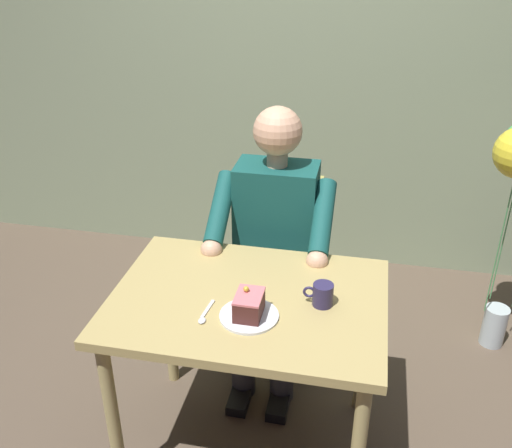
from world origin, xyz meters
TOP-DOWN VIEW (x-y plane):
  - ground_plane at (0.00, 0.00)m, footprint 14.00×14.00m
  - cafe_rear_panel at (0.00, -1.67)m, footprint 6.40×0.12m
  - dining_table at (0.00, 0.00)m, footprint 1.00×0.73m
  - chair at (0.00, -0.68)m, footprint 0.42×0.42m
  - seated_person at (0.00, -0.52)m, footprint 0.53×0.58m
  - dessert_plate at (-0.03, 0.12)m, footprint 0.21×0.21m
  - cake_slice at (-0.03, 0.12)m, footprint 0.09×0.12m
  - coffee_cup at (-0.27, -0.01)m, footprint 0.11×0.07m
  - dessert_spoon at (0.12, 0.14)m, footprint 0.03×0.14m

SIDE VIEW (x-z plane):
  - ground_plane at x=0.00m, z-range 0.00..0.00m
  - chair at x=0.00m, z-range 0.05..0.95m
  - dining_table at x=0.00m, z-range 0.28..1.02m
  - seated_person at x=0.00m, z-range 0.03..1.32m
  - dessert_spoon at x=0.12m, z-range 0.75..0.76m
  - dessert_plate at x=-0.03m, z-range 0.75..0.76m
  - coffee_cup at x=-0.27m, z-range 0.75..0.83m
  - cake_slice at x=-0.03m, z-range 0.75..0.85m
  - cafe_rear_panel at x=0.00m, z-range 0.00..3.00m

